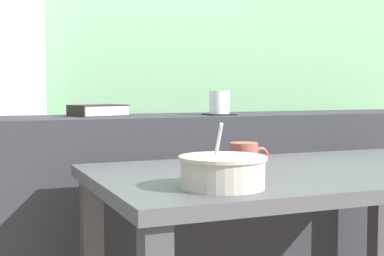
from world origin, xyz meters
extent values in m
cube|color=#2D2D33|center=(0.00, 0.55, 0.41)|extent=(2.80, 0.36, 0.82)
cube|color=#414145|center=(0.60, 0.23, 0.33)|extent=(0.06, 0.06, 0.66)
cube|color=#4C4C51|center=(0.06, -0.06, 0.67)|extent=(1.17, 0.70, 0.03)
cube|color=black|center=(0.06, 0.49, 0.82)|extent=(0.10, 0.10, 0.00)
cylinder|color=white|center=(0.06, 0.49, 0.87)|extent=(0.08, 0.08, 0.09)
cylinder|color=gold|center=(0.06, 0.49, 0.86)|extent=(0.07, 0.07, 0.06)
cube|color=black|center=(-0.37, 0.60, 0.82)|extent=(0.21, 0.18, 0.00)
cube|color=silver|center=(-0.37, 0.60, 0.84)|extent=(0.21, 0.17, 0.03)
cube|color=black|center=(-0.37, 0.60, 0.86)|extent=(0.21, 0.18, 0.00)
cube|color=black|center=(-0.46, 0.57, 0.84)|extent=(0.04, 0.13, 0.04)
cylinder|color=#BCB7A8|center=(-0.28, -0.26, 0.73)|extent=(0.19, 0.19, 0.07)
cylinder|color=#BCB7A8|center=(-0.28, -0.26, 0.76)|extent=(0.20, 0.20, 0.01)
cylinder|color=#9E5B33|center=(-0.28, -0.26, 0.72)|extent=(0.17, 0.17, 0.05)
cylinder|color=silver|center=(-0.28, -0.23, 0.78)|extent=(0.04, 0.12, 0.13)
ellipsoid|color=silver|center=(-0.28, -0.21, 0.74)|extent=(0.03, 0.05, 0.01)
cylinder|color=#9E4C42|center=(-0.14, -0.09, 0.73)|extent=(0.08, 0.08, 0.08)
torus|color=#9E4C42|center=(-0.09, -0.09, 0.74)|extent=(0.05, 0.01, 0.05)
camera|label=1|loc=(-0.83, -1.42, 0.92)|focal=53.13mm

